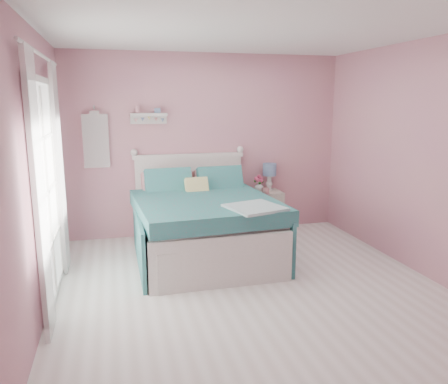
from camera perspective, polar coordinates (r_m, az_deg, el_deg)
name	(u,v)px	position (r m, az deg, el deg)	size (l,w,h in m)	color
floor	(254,292)	(4.62, 3.94, -12.96)	(4.50, 4.50, 0.00)	silver
room_shell	(256,138)	(4.21, 4.25, 7.02)	(4.50, 4.50, 4.50)	#C17A94
bed	(203,225)	(5.52, -2.77, -4.29)	(1.72, 2.10, 1.19)	silver
nightstand	(266,211)	(6.58, 5.51, -2.51)	(0.43, 0.43, 0.62)	silver
table_lamp	(269,172)	(6.56, 5.96, 2.68)	(0.20, 0.20, 0.40)	white
vase	(259,186)	(6.52, 4.58, 0.76)	(0.13, 0.13, 0.14)	silver
teacup	(265,191)	(6.33, 5.44, 0.16)	(0.11, 0.11, 0.09)	tan
roses	(259,179)	(6.50, 4.59, 1.70)	(0.14, 0.11, 0.12)	#E04C7A
wall_shelf	(148,116)	(6.19, -9.84, 9.80)	(0.50, 0.15, 0.25)	silver
hanging_dress	(96,141)	(6.18, -16.38, 6.39)	(0.34, 0.03, 0.72)	white
french_door	(47,192)	(4.50, -22.16, -0.06)	(0.04, 1.32, 2.16)	silver
curtain_near	(39,198)	(3.75, -22.98, -0.70)	(0.04, 0.40, 2.32)	white
curtain_far	(60,170)	(5.21, -20.65, 2.74)	(0.04, 0.40, 2.32)	white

